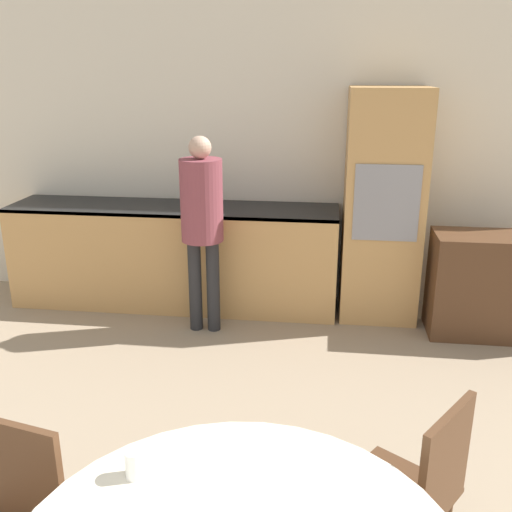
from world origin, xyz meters
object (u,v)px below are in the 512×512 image
at_px(oven_unit, 383,206).
at_px(chair_far_right, 417,489).
at_px(sideboard, 501,286).
at_px(person_standing, 202,214).
at_px(cup, 135,463).

height_order(oven_unit, chair_far_right, oven_unit).
distance_m(sideboard, person_standing, 2.41).
xyz_separation_m(person_standing, cup, (0.37, -2.70, -0.15)).
bearing_deg(chair_far_right, sideboard, -166.76).
distance_m(chair_far_right, cup, 1.10).
relative_size(sideboard, cup, 11.16).
distance_m(person_standing, cup, 2.73).
height_order(chair_far_right, person_standing, person_standing).
distance_m(sideboard, cup, 3.53).
height_order(person_standing, cup, person_standing).
bearing_deg(cup, sideboard, 55.85).
bearing_deg(chair_far_right, cup, -33.19).
xyz_separation_m(oven_unit, chair_far_right, (-0.07, -2.82, -0.46)).
bearing_deg(person_standing, oven_unit, 19.92).
height_order(oven_unit, sideboard, oven_unit).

